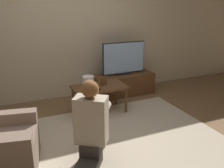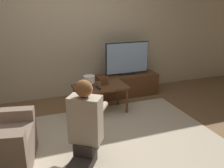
% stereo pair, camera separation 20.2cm
% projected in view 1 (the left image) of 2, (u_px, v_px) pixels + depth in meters
% --- Properties ---
extents(ground_plane, '(10.00, 10.00, 0.00)m').
position_uv_depth(ground_plane, '(110.00, 146.00, 3.11)').
color(ground_plane, brown).
extents(wall_back, '(10.00, 0.06, 2.60)m').
position_uv_depth(wall_back, '(66.00, 26.00, 4.36)').
color(wall_back, beige).
rests_on(wall_back, ground_plane).
extents(rug, '(2.95, 2.24, 0.02)m').
position_uv_depth(rug, '(110.00, 146.00, 3.11)').
color(rug, '#BCAD93').
rests_on(rug, ground_plane).
extents(tv_stand, '(1.14, 0.41, 0.40)m').
position_uv_depth(tv_stand, '(124.00, 84.00, 4.75)').
color(tv_stand, brown).
rests_on(tv_stand, ground_plane).
extents(tv, '(0.84, 0.08, 0.60)m').
position_uv_depth(tv, '(124.00, 58.00, 4.59)').
color(tv, black).
rests_on(tv, tv_stand).
extents(coffee_table, '(0.83, 0.47, 0.45)m').
position_uv_depth(coffee_table, '(99.00, 89.00, 3.92)').
color(coffee_table, brown).
rests_on(coffee_table, ground_plane).
extents(person_kneeling, '(0.64, 0.76, 0.96)m').
position_uv_depth(person_kneeling, '(91.00, 124.00, 2.64)').
color(person_kneeling, '#332D28').
rests_on(person_kneeling, rug).
extents(picture_frame, '(0.11, 0.01, 0.15)m').
position_uv_depth(picture_frame, '(104.00, 81.00, 3.91)').
color(picture_frame, brown).
rests_on(picture_frame, coffee_table).
extents(table_lamp, '(0.18, 0.18, 0.17)m').
position_uv_depth(table_lamp, '(88.00, 80.00, 3.84)').
color(table_lamp, '#4C3823').
rests_on(table_lamp, coffee_table).
extents(remote, '(0.04, 0.15, 0.02)m').
position_uv_depth(remote, '(98.00, 88.00, 3.79)').
color(remote, black).
rests_on(remote, coffee_table).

